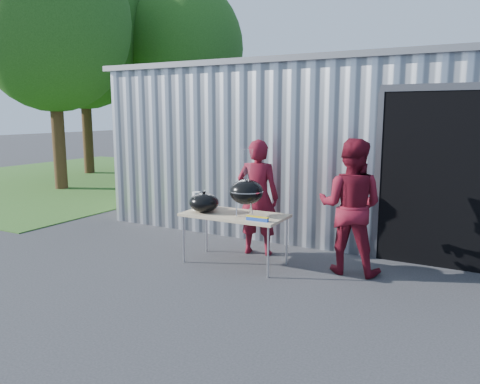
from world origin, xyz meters
The scene contains 14 objects.
ground centered at (0.00, 0.00, 0.00)m, with size 80.00×80.00×0.00m, color #2C2C2E.
building centered at (0.92, 4.59, 1.54)m, with size 8.20×6.20×3.10m.
grass_patch centered at (-9.00, 6.00, 0.01)m, with size 10.00×12.00×0.02m, color #2D591E.
tree_left centered at (-7.50, 4.00, 4.72)m, with size 4.37×4.37×7.24m.
tree_mid centered at (-9.50, 7.00, 4.95)m, with size 4.58×4.58×7.59m.
tree_far centered at (-6.50, 9.00, 4.48)m, with size 4.15×4.15×6.87m.
folding_table centered at (0.31, 0.42, 0.71)m, with size 1.50×0.75×0.75m.
kettle_grill centered at (0.53, 0.38, 1.16)m, with size 0.49×0.49×0.95m.
grill_lid centered at (-0.15, 0.32, 0.89)m, with size 0.44×0.44×0.32m.
paper_towels centered at (-0.31, 0.37, 0.89)m, with size 0.12×0.12×0.28m, color white.
white_tub centered at (-0.24, 0.60, 0.80)m, with size 0.20×0.15×0.10m, color white.
foil_box centered at (0.81, 0.17, 0.78)m, with size 0.32×0.05×0.06m.
person_cook centered at (0.38, 1.03, 0.90)m, with size 0.66×0.43×1.80m, color maroon.
person_bystander centered at (1.88, 0.87, 0.93)m, with size 0.91×0.71×1.86m, color maroon.
Camera 1 is at (3.56, -5.37, 2.20)m, focal length 35.00 mm.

